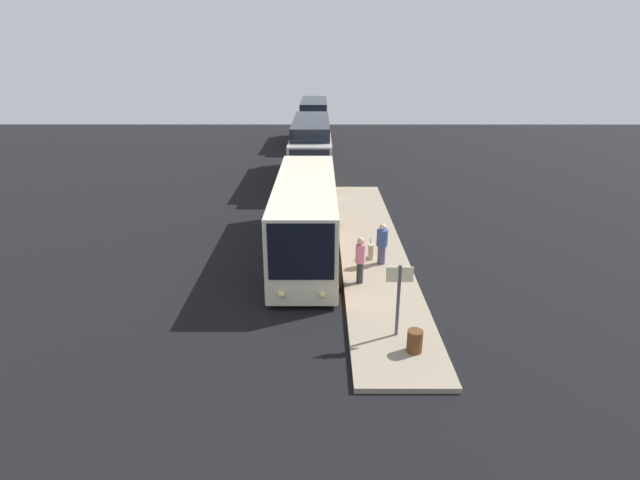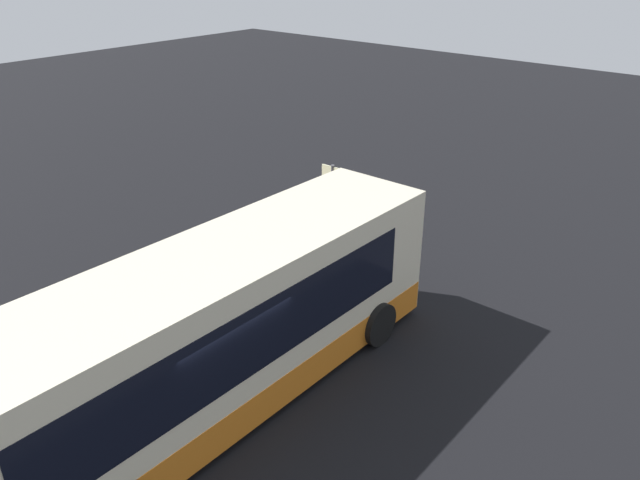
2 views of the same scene
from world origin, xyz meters
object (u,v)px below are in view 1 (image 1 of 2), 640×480
object	(u,v)px
bus_lead	(306,217)
trash_bin	(415,341)
bus_third	(314,124)
sign_post	(399,291)
passenger_boarding	(382,243)
passenger_waiting	(360,258)
suitcase	(370,251)
bus_second	(311,153)

from	to	relation	value
bus_lead	trash_bin	xyz separation A→B (m)	(7.80, 3.25, -1.09)
bus_third	sign_post	bearing A→B (deg)	4.78
bus_third	passenger_boarding	world-z (taller)	bus_third
passenger_boarding	trash_bin	world-z (taller)	passenger_boarding
bus_lead	passenger_waiting	bearing A→B (deg)	31.64
passenger_waiting	trash_bin	bearing A→B (deg)	-58.70
passenger_boarding	sign_post	distance (m)	5.38
bus_lead	sign_post	size ratio (longest dim) A/B	4.64
bus_lead	sign_post	distance (m)	7.49
bus_lead	passenger_boarding	xyz separation A→B (m)	(1.57, 3.03, -0.53)
bus_lead	suitcase	world-z (taller)	bus_lead
passenger_waiting	sign_post	size ratio (longest dim) A/B	0.78
passenger_boarding	bus_second	bearing A→B (deg)	121.61
bus_third	sign_post	world-z (taller)	bus_third
passenger_boarding	bus_lead	bearing A→B (deg)	172.49
sign_post	bus_third	bearing A→B (deg)	-175.22
bus_lead	bus_third	size ratio (longest dim) A/B	0.93
passenger_waiting	bus_third	bearing A→B (deg)	110.04
passenger_boarding	sign_post	bearing A→B (deg)	-71.76
bus_third	suitcase	world-z (taller)	bus_third
passenger_boarding	suitcase	distance (m)	0.88
bus_third	bus_lead	bearing A→B (deg)	0.00
bus_third	bus_second	bearing A→B (deg)	0.00
bus_lead	passenger_boarding	bearing A→B (deg)	62.58
bus_lead	passenger_waiting	world-z (taller)	bus_lead
bus_third	passenger_waiting	bearing A→B (deg)	3.80
bus_third	trash_bin	bearing A→B (deg)	5.27
passenger_boarding	trash_bin	size ratio (longest dim) A/B	2.57
bus_second	bus_third	distance (m)	14.42
passenger_waiting	passenger_boarding	bearing A→B (deg)	77.00
trash_bin	bus_second	bearing A→B (deg)	-171.14
suitcase	trash_bin	world-z (taller)	suitcase
passenger_waiting	sign_post	xyz separation A→B (m)	(3.59, 0.83, 0.49)
bus_second	trash_bin	world-z (taller)	bus_second
bus_second	passenger_waiting	distance (m)	16.53
bus_second	bus_third	world-z (taller)	bus_second
bus_second	bus_third	size ratio (longest dim) A/B	0.98
bus_lead	passenger_boarding	size ratio (longest dim) A/B	6.23
bus_lead	sign_post	world-z (taller)	bus_lead
bus_third	suitcase	distance (m)	28.67
bus_lead	sign_post	xyz separation A→B (m)	(6.92, 2.87, 0.03)
passenger_boarding	bus_third	bearing A→B (deg)	115.87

